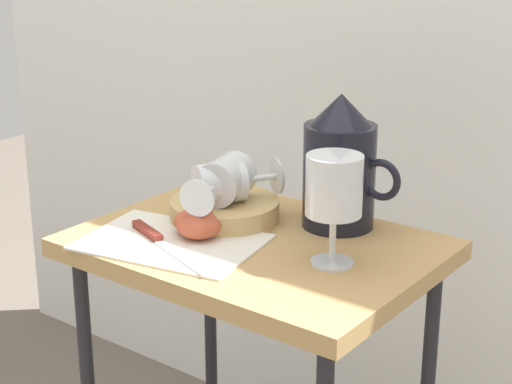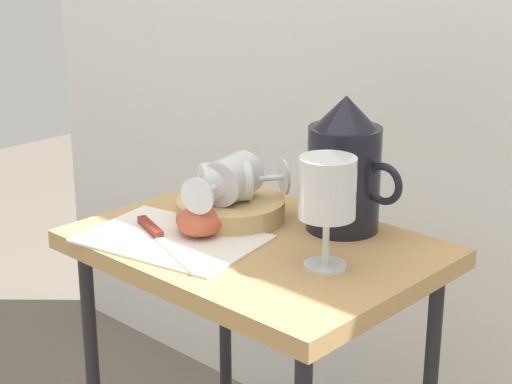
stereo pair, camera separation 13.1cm
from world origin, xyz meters
TOP-DOWN VIEW (x-y plane):
  - table at (0.00, 0.00)m, footprint 0.55×0.40m
  - linen_napkin at (-0.10, -0.09)m, footprint 0.30×0.24m
  - basket_tray at (-0.10, 0.04)m, footprint 0.18×0.18m
  - pitcher at (0.07, 0.13)m, footprint 0.17×0.12m
  - wine_glass_upright at (0.15, -0.01)m, footprint 0.08×0.08m
  - wine_glass_tipped_near at (-0.09, 0.03)m, footprint 0.13×0.16m
  - wine_glass_tipped_far at (-0.09, 0.04)m, footprint 0.10×0.16m
  - apple_half_left at (-0.09, -0.04)m, footprint 0.07×0.07m
  - apple_half_right at (-0.07, -0.05)m, footprint 0.07×0.07m
  - knife at (-0.11, -0.11)m, footprint 0.22×0.09m

SIDE VIEW (x-z plane):
  - table at x=0.00m, z-range 0.26..0.95m
  - linen_napkin at x=-0.10m, z-range 0.68..0.69m
  - knife at x=-0.11m, z-range 0.69..0.70m
  - basket_tray at x=-0.10m, z-range 0.68..0.72m
  - apple_half_left at x=-0.09m, z-range 0.69..0.73m
  - apple_half_right at x=-0.07m, z-range 0.69..0.73m
  - wine_glass_tipped_near at x=-0.09m, z-range 0.72..0.79m
  - wine_glass_tipped_far at x=-0.09m, z-range 0.72..0.79m
  - pitcher at x=0.07m, z-range 0.66..0.88m
  - wine_glass_upright at x=0.15m, z-range 0.71..0.88m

